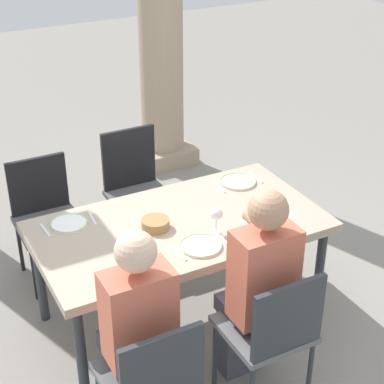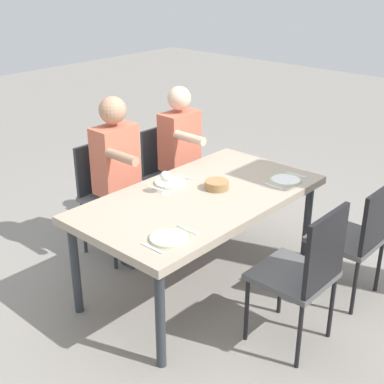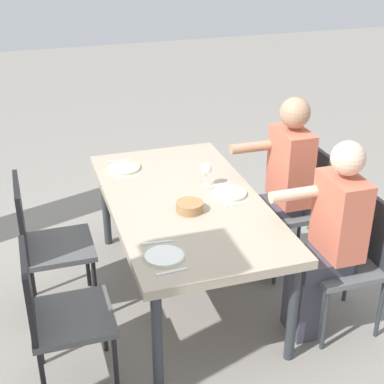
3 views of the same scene
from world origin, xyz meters
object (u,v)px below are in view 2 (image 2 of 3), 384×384
(chair_mid_south, at_px, (109,190))
(plate_1, at_px, (171,182))
(chair_west_north, at_px, (358,234))
(dining_table, at_px, (201,203))
(wine_glass_1, at_px, (165,177))
(plate_0, at_px, (286,180))
(bread_basket, at_px, (217,185))
(plate_2, at_px, (170,238))
(chair_mid_north, at_px, (305,269))
(diner_man_white, at_px, (185,156))
(diner_woman_green, at_px, (122,176))
(chair_west_south, at_px, (169,169))

(chair_mid_south, xyz_separation_m, plate_1, (-0.10, 0.60, 0.20))
(chair_west_north, bearing_deg, dining_table, -56.04)
(wine_glass_1, bearing_deg, plate_0, 146.78)
(dining_table, xyz_separation_m, bread_basket, (-0.16, 0.02, 0.09))
(plate_2, bearing_deg, plate_0, 179.31)
(wine_glass_1, bearing_deg, chair_west_north, 124.52)
(plate_0, bearing_deg, bread_basket, -32.12)
(chair_mid_north, height_order, diner_man_white, diner_man_white)
(plate_0, bearing_deg, plate_1, -44.90)
(chair_west_north, relative_size, plate_1, 3.57)
(dining_table, relative_size, wine_glass_1, 10.59)
(dining_table, xyz_separation_m, chair_mid_south, (0.09, -0.90, -0.13))
(diner_woman_green, distance_m, plate_0, 1.24)
(plate_0, xyz_separation_m, plate_1, (0.60, -0.59, -0.00))
(dining_table, bearing_deg, chair_mid_south, -84.28)
(dining_table, bearing_deg, plate_1, -92.24)
(chair_west_north, height_order, chair_mid_south, chair_mid_south)
(wine_glass_1, height_order, plate_2, wine_glass_1)
(dining_table, xyz_separation_m, chair_west_south, (-0.61, -0.90, -0.16))
(chair_mid_south, xyz_separation_m, diner_woman_green, (0.00, 0.17, 0.17))
(plate_1, xyz_separation_m, plate_2, (0.61, 0.58, -0.00))
(diner_man_white, xyz_separation_m, plate_2, (1.20, 0.99, 0.06))
(plate_0, bearing_deg, chair_mid_south, -59.78)
(dining_table, xyz_separation_m, plate_0, (-0.61, 0.30, 0.07))
(dining_table, height_order, chair_mid_south, chair_mid_south)
(chair_mid_north, bearing_deg, wine_glass_1, -87.04)
(dining_table, height_order, chair_mid_north, chair_mid_north)
(chair_west_south, xyz_separation_m, plate_2, (1.20, 1.18, 0.23))
(chair_mid_south, bearing_deg, plate_0, 120.22)
(diner_man_white, bearing_deg, plate_1, 34.64)
(plate_0, relative_size, plate_1, 0.92)
(chair_west_north, bearing_deg, chair_mid_north, 0.37)
(bread_basket, bearing_deg, chair_west_south, -116.25)
(wine_glass_1, bearing_deg, diner_man_white, -145.85)
(bread_basket, bearing_deg, chair_mid_south, -74.96)
(chair_mid_north, distance_m, bread_basket, 0.95)
(dining_table, distance_m, chair_mid_north, 0.92)
(plate_2, bearing_deg, plate_1, -136.32)
(dining_table, bearing_deg, chair_mid_north, 84.31)
(wine_glass_1, bearing_deg, bread_basket, 145.19)
(chair_mid_south, height_order, plate_0, chair_mid_south)
(chair_west_south, distance_m, wine_glass_1, 1.09)
(dining_table, relative_size, plate_1, 7.23)
(diner_man_white, relative_size, bread_basket, 7.47)
(chair_west_south, distance_m, chair_mid_south, 0.70)
(dining_table, xyz_separation_m, chair_mid_north, (0.09, 0.90, -0.12))
(dining_table, xyz_separation_m, plate_1, (-0.01, -0.29, 0.07))
(chair_west_south, relative_size, wine_glass_1, 5.21)
(plate_0, height_order, plate_2, same)
(chair_west_north, distance_m, diner_man_white, 1.61)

